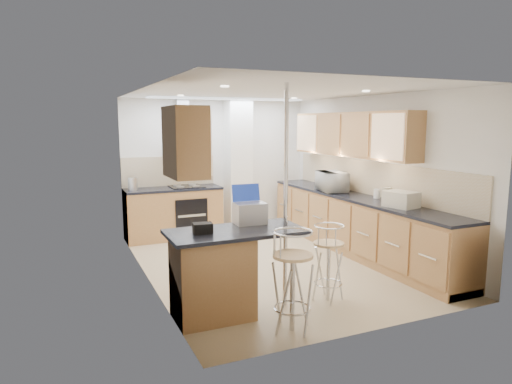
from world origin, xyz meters
name	(u,v)px	position (x,y,z in m)	size (l,w,h in m)	color
ground	(271,264)	(0.00, 0.00, 0.00)	(4.80, 4.80, 0.00)	#CFBB8A
room_shell	(280,158)	(0.32, 0.38, 1.54)	(3.64, 4.84, 2.51)	white
right_counter	(356,224)	(1.50, 0.00, 0.46)	(0.63, 4.40, 0.92)	#AC7944
back_counter	(174,213)	(-0.95, 2.10, 0.46)	(1.70, 0.63, 0.92)	#AC7944
peninsula	(236,272)	(-1.12, -1.45, 0.48)	(1.47, 0.72, 0.94)	#AC7944
microwave	(332,182)	(1.42, 0.58, 1.09)	(0.60, 0.41, 0.33)	silver
laptop	(250,213)	(-0.87, -1.22, 1.06)	(0.35, 0.26, 0.24)	#A0A2A8
bag	(203,228)	(-1.49, -1.45, 0.99)	(0.20, 0.14, 0.11)	black
bar_stool_near	(293,281)	(-0.76, -2.06, 0.52)	(0.42, 0.42, 1.04)	#DCB876
bar_stool_end	(328,263)	(0.00, -1.53, 0.46)	(0.37, 0.37, 0.92)	#DCB876
jar_a	(321,183)	(1.41, 0.92, 1.02)	(0.12, 0.12, 0.19)	beige
jar_b	(325,183)	(1.54, 1.01, 1.00)	(0.11, 0.11, 0.17)	beige
jar_c	(386,194)	(1.68, -0.49, 1.02)	(0.14, 0.14, 0.19)	#ACA489
jar_d	(377,194)	(1.66, -0.30, 0.99)	(0.10, 0.10, 0.14)	silver
bread_bin	(401,199)	(1.48, -1.03, 1.03)	(0.33, 0.41, 0.22)	beige
kettle	(133,184)	(-1.65, 2.08, 1.03)	(0.16, 0.16, 0.22)	silver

